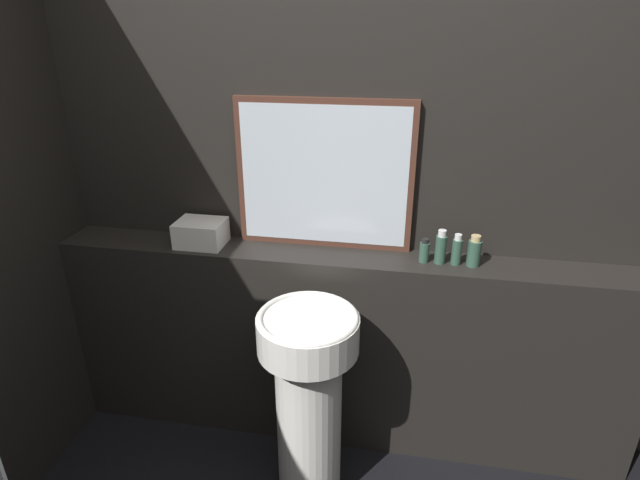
# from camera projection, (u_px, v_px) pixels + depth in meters

# --- Properties ---
(wall_back) EXTENTS (8.00, 0.06, 2.50)m
(wall_back) POSITION_uv_depth(u_px,v_px,m) (350.00, 183.00, 2.15)
(wall_back) COLOR black
(wall_back) RESTS_ON ground_plane
(vanity_counter) EXTENTS (2.57, 0.23, 0.97)m
(vanity_counter) POSITION_uv_depth(u_px,v_px,m) (342.00, 349.00, 2.33)
(vanity_counter) COLOR black
(vanity_counter) RESTS_ON ground_plane
(pedestal_sink) EXTENTS (0.39, 0.39, 0.89)m
(pedestal_sink) POSITION_uv_depth(u_px,v_px,m) (309.00, 395.00, 2.00)
(pedestal_sink) COLOR silver
(pedestal_sink) RESTS_ON ground_plane
(mirror) EXTENTS (0.76, 0.03, 0.64)m
(mirror) POSITION_uv_depth(u_px,v_px,m) (324.00, 176.00, 2.11)
(mirror) COLOR #47281E
(mirror) RESTS_ON vanity_counter
(towel_stack) EXTENTS (0.21, 0.16, 0.11)m
(towel_stack) POSITION_uv_depth(u_px,v_px,m) (201.00, 233.00, 2.22)
(towel_stack) COLOR silver
(towel_stack) RESTS_ON vanity_counter
(shampoo_bottle) EXTENTS (0.04, 0.04, 0.10)m
(shampoo_bottle) POSITION_uv_depth(u_px,v_px,m) (424.00, 251.00, 2.06)
(shampoo_bottle) COLOR #2D4C3D
(shampoo_bottle) RESTS_ON vanity_counter
(conditioner_bottle) EXTENTS (0.05, 0.05, 0.15)m
(conditioner_bottle) POSITION_uv_depth(u_px,v_px,m) (441.00, 248.00, 2.05)
(conditioner_bottle) COLOR #2D4C3D
(conditioner_bottle) RESTS_ON vanity_counter
(lotion_bottle) EXTENTS (0.04, 0.04, 0.13)m
(lotion_bottle) POSITION_uv_depth(u_px,v_px,m) (457.00, 251.00, 2.04)
(lotion_bottle) COLOR #2D4C3D
(lotion_bottle) RESTS_ON vanity_counter
(body_wash_bottle) EXTENTS (0.05, 0.05, 0.13)m
(body_wash_bottle) POSITION_uv_depth(u_px,v_px,m) (474.00, 252.00, 2.03)
(body_wash_bottle) COLOR #2D4C3D
(body_wash_bottle) RESTS_ON vanity_counter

